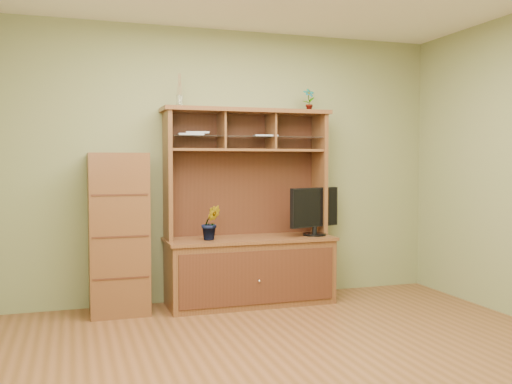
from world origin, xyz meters
name	(u,v)px	position (x,y,z in m)	size (l,w,h in m)	color
room	(303,167)	(0.00, 0.00, 1.35)	(4.54, 4.04, 2.74)	brown
media_hutch	(249,250)	(0.15, 1.73, 0.52)	(1.66, 0.61, 1.90)	#4E2916
monitor	(315,210)	(0.81, 1.65, 0.90)	(0.59, 0.24, 0.48)	black
orchid_plant	(211,223)	(-0.25, 1.65, 0.81)	(0.18, 0.15, 0.33)	#34541D
top_plant	(309,100)	(0.81, 1.80, 2.02)	(0.12, 0.08, 0.23)	#347027
reed_diffuser	(180,94)	(-0.51, 1.80, 2.02)	(0.06, 0.06, 0.32)	silver
magazines	(218,134)	(-0.14, 1.81, 1.65)	(1.00, 0.21, 0.04)	#AFAFB4
side_cabinet	(119,233)	(-1.09, 1.74, 0.73)	(0.52, 0.48, 1.47)	#4E2916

